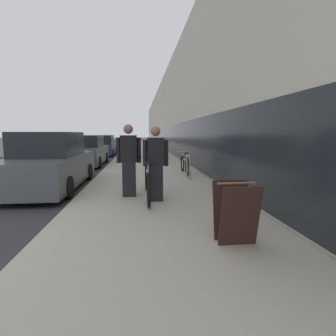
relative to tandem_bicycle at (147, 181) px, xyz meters
name	(u,v)px	position (x,y,z in m)	size (l,w,h in m)	color
sidewalk_slab	(144,151)	(0.22, 18.52, -0.46)	(4.07, 70.00, 0.11)	#B2AA99
storefront_facade	(198,118)	(7.29, 26.52, 3.16)	(10.01, 70.00, 7.36)	beige
tandem_bicycle	(147,181)	(0.00, 0.00, 0.00)	(0.52, 2.53, 0.97)	black
person_rider	(156,164)	(0.19, -0.31, 0.47)	(0.60, 0.23, 1.76)	black
person_bystander	(129,161)	(-0.45, 0.22, 0.51)	(0.62, 0.24, 1.82)	black
bike_rack_hoop	(188,164)	(1.53, 2.63, 0.10)	(0.05, 0.60, 0.84)	gray
cruiser_bike_nearest	(185,164)	(1.61, 3.82, -0.04)	(0.52, 1.81, 0.86)	black
sandwich_board_sign	(235,212)	(1.20, -2.85, 0.04)	(0.56, 0.56, 0.90)	#331E19
parked_sedan_curbside	(51,163)	(-2.91, 1.96, 0.26)	(1.89, 4.76, 1.74)	#4C5156
vintage_roadster_curbside	(87,152)	(-2.99, 7.97, 0.21)	(1.85, 4.66, 1.61)	#4C5156
parked_sedan_far	(103,146)	(-2.99, 14.24, 0.19)	(1.84, 4.16, 1.57)	navy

